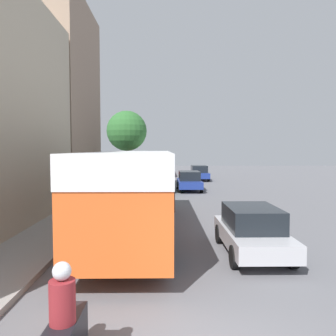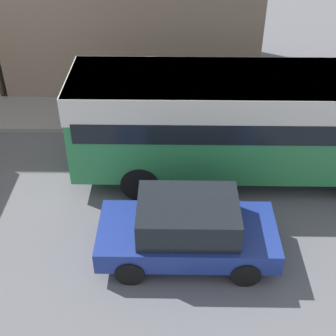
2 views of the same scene
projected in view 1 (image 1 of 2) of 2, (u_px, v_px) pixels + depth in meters
The scene contains 10 objects.
building_far_terrace at pixel (53, 100), 23.36m from camera, with size 5.08×8.87×13.53m.
bus_lead at pixel (136, 181), 12.63m from camera, with size 2.65×11.50×3.17m.
bus_following at pixel (150, 165), 27.29m from camera, with size 2.55×9.40×2.96m.
bus_third_in_line at pixel (156, 160), 40.96m from camera, with size 2.67×9.89×2.85m.
motorcycle_behind_lead at pixel (64, 333), 4.60m from camera, with size 0.38×2.24×1.73m.
car_crossing at pixel (252, 230), 10.17m from camera, with size 1.80×3.95×1.49m.
car_far_curb at pixel (189, 181), 25.69m from camera, with size 1.87×3.96×1.54m.
car_distant at pixel (199, 173), 34.17m from camera, with size 1.87×3.99×1.57m.
pedestrian_near_curb at pixel (123, 169), 37.81m from camera, with size 0.37×0.37×1.59m.
street_tree at pixel (127, 131), 38.95m from camera, with size 4.77×4.77×7.68m.
Camera 1 is at (-0.82, -4.44, 3.27)m, focal length 35.00 mm.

